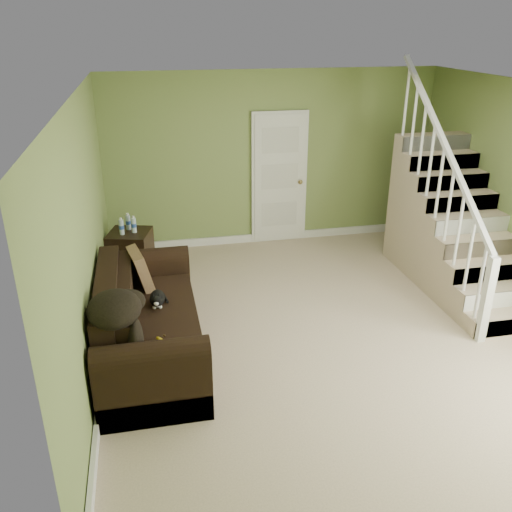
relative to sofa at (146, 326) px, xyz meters
name	(u,v)px	position (x,y,z in m)	size (l,w,h in m)	color
floor	(326,326)	(2.02, 0.17, -0.35)	(5.00, 5.50, 0.01)	tan
ceiling	(341,92)	(2.02, 0.17, 2.25)	(5.00, 5.50, 0.01)	white
wall_back	(273,159)	(2.02, 2.92, 0.95)	(5.00, 0.04, 2.60)	#79904D
wall_front	(485,372)	(2.02, -2.58, 0.95)	(5.00, 0.04, 2.60)	#79904D
wall_left	(87,237)	(-0.48, 0.17, 0.95)	(0.04, 5.50, 2.60)	#79904D
baseboard_back	(272,236)	(2.02, 2.89, -0.29)	(5.00, 0.04, 0.12)	white
baseboard_left	(104,346)	(-0.45, 0.17, -0.29)	(0.04, 5.50, 0.12)	white
door	(279,179)	(2.12, 2.87, 0.66)	(0.86, 0.12, 2.02)	white
staircase	(449,232)	(4.02, 1.13, 0.30)	(1.00, 2.51, 2.82)	tan
sofa	(146,326)	(0.00, 0.00, 0.00)	(0.99, 2.30, 0.91)	black
side_table	(131,253)	(-0.16, 2.01, -0.02)	(0.65, 0.65, 0.86)	black
cat	(157,299)	(0.14, 0.15, 0.22)	(0.20, 0.42, 0.20)	black
banana	(161,341)	(0.14, -0.58, 0.17)	(0.05, 0.17, 0.05)	gold
throw_pillow	(141,270)	(-0.01, 0.65, 0.34)	(0.11, 0.45, 0.45)	#4B311E
throw_blanket	(114,309)	(-0.23, -0.66, 0.59)	(0.46, 0.61, 0.25)	black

